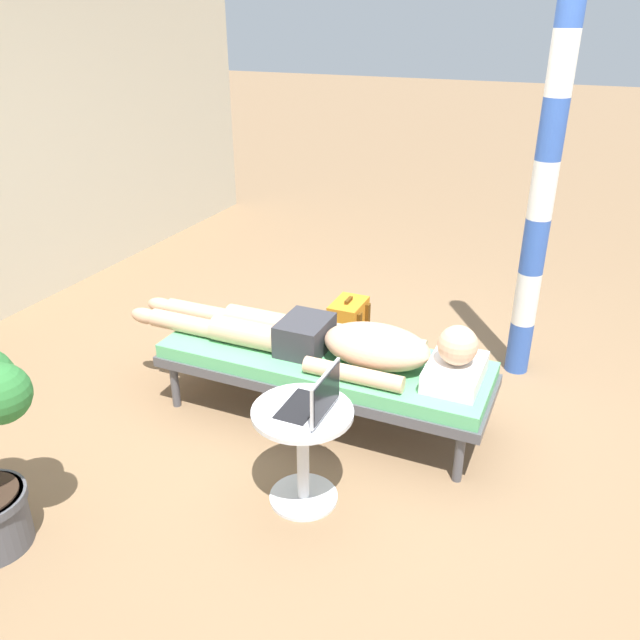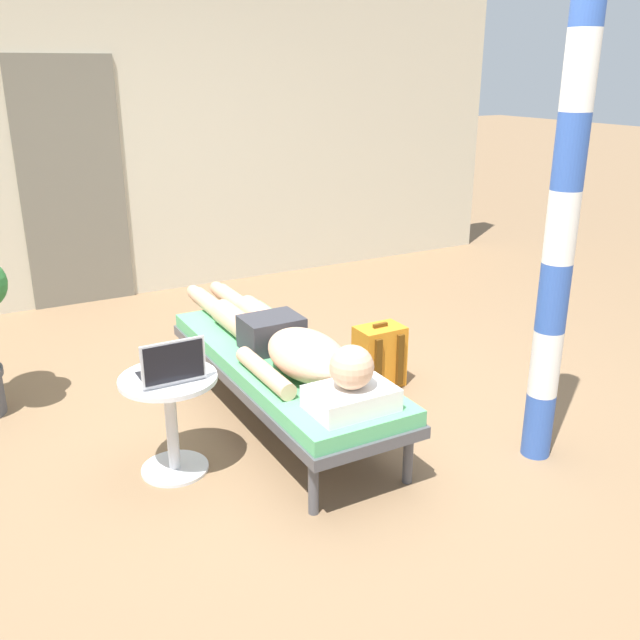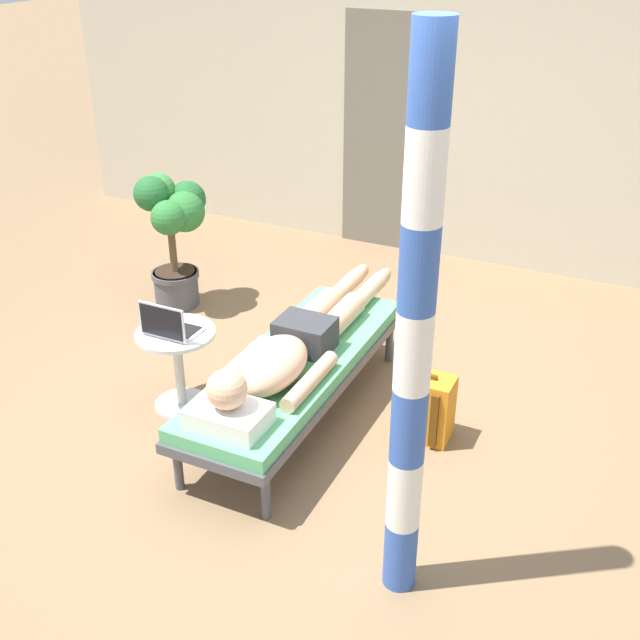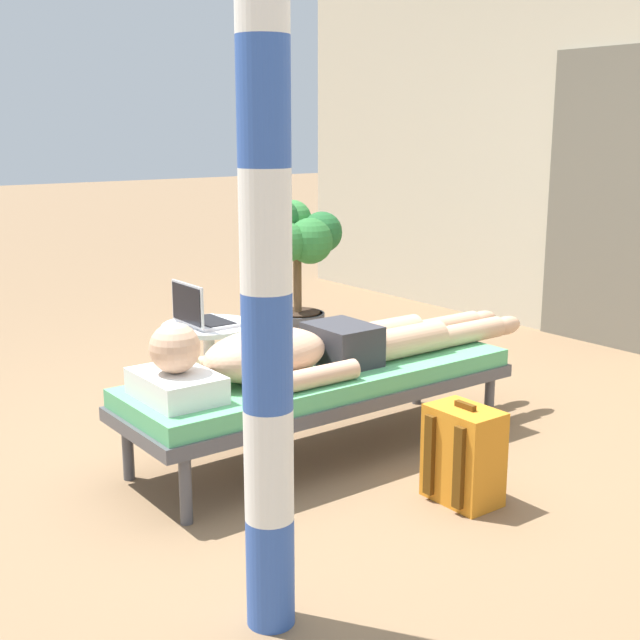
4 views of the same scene
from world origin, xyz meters
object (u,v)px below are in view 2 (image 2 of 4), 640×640
Objects in this scene: backpack at (379,357)px; porch_post at (562,227)px; person_reclining at (287,343)px; lounge_chair at (281,367)px; side_table at (170,407)px; laptop at (170,369)px.

backpack is 1.55m from porch_post.
porch_post is at bearing -77.19° from backpack.
lounge_chair is at bearing 90.00° from person_reclining.
person_reclining is 0.86m from backpack.
porch_post is (1.73, -0.78, 0.87)m from side_table.
person_reclining is at bearing -90.00° from lounge_chair.
lounge_chair is 1.66m from porch_post.
side_table is 1.69× the size of laptop.
side_table is at bearing -164.37° from lounge_chair.
person_reclining is 0.88× the size of porch_post.
porch_post reaches higher than backpack.
person_reclining is 1.54m from porch_post.
backpack is at bearing 16.33° from person_reclining.
laptop is at bearing -90.00° from side_table.
person_reclining is at bearing -163.67° from backpack.
person_reclining is at bearing 9.97° from side_table.
side_table is at bearing 90.00° from laptop.
laptop is 0.13× the size of porch_post.
side_table reaches higher than lounge_chair.
laptop is 1.98m from porch_post.
person_reclining reaches higher than lounge_chair.
lounge_chair is 6.23× the size of laptop.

